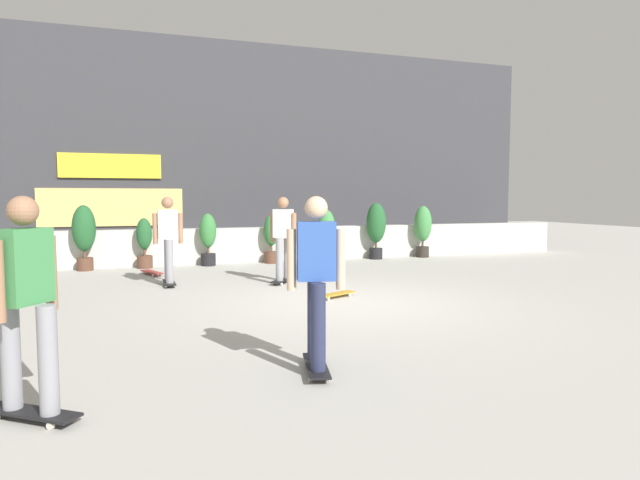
% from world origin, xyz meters
% --- Properties ---
extents(ground_plane, '(48.00, 48.00, 0.00)m').
position_xyz_m(ground_plane, '(0.00, 0.00, 0.00)').
color(ground_plane, '#B2AFA8').
extents(planter_wall, '(18.00, 0.40, 0.90)m').
position_xyz_m(planter_wall, '(0.00, 6.00, 0.45)').
color(planter_wall, beige).
rests_on(planter_wall, ground).
extents(building_backdrop, '(20.00, 2.08, 6.50)m').
position_xyz_m(building_backdrop, '(-0.01, 10.00, 3.25)').
color(building_backdrop, '#38383D').
rests_on(building_backdrop, ground).
extents(potted_plant_0, '(0.52, 0.52, 1.51)m').
position_xyz_m(potted_plant_0, '(-4.36, 5.55, 0.88)').
color(potted_plant_0, brown).
rests_on(potted_plant_0, ground).
extents(potted_plant_1, '(0.36, 0.36, 1.20)m').
position_xyz_m(potted_plant_1, '(-3.04, 5.55, 0.63)').
color(potted_plant_1, brown).
rests_on(potted_plant_1, ground).
extents(potted_plant_2, '(0.41, 0.41, 1.29)m').
position_xyz_m(potted_plant_2, '(-1.55, 5.55, 0.72)').
color(potted_plant_2, black).
rests_on(potted_plant_2, ground).
extents(potted_plant_3, '(0.38, 0.38, 1.24)m').
position_xyz_m(potted_plant_3, '(0.05, 5.55, 0.67)').
color(potted_plant_3, brown).
rests_on(potted_plant_3, ground).
extents(potted_plant_4, '(0.44, 0.44, 1.36)m').
position_xyz_m(potted_plant_4, '(1.56, 5.55, 0.77)').
color(potted_plant_4, black).
rests_on(potted_plant_4, ground).
extents(potted_plant_5, '(0.53, 0.53, 1.54)m').
position_xyz_m(potted_plant_5, '(3.00, 5.55, 0.90)').
color(potted_plant_5, black).
rests_on(potted_plant_5, ground).
extents(potted_plant_6, '(0.49, 0.49, 1.45)m').
position_xyz_m(potted_plant_6, '(4.44, 5.55, 0.84)').
color(potted_plant_6, '#2D2823').
rests_on(potted_plant_6, ground).
extents(skater_mid_plaza, '(0.76, 0.64, 1.70)m').
position_xyz_m(skater_mid_plaza, '(-3.99, -3.47, 0.94)').
color(skater_mid_plaza, black).
rests_on(skater_mid_plaza, ground).
extents(skater_foreground, '(0.56, 0.80, 1.70)m').
position_xyz_m(skater_foreground, '(-2.64, 2.71, 0.94)').
color(skater_foreground, black).
rests_on(skater_foreground, ground).
extents(skater_far_right, '(0.55, 0.82, 1.70)m').
position_xyz_m(skater_far_right, '(-1.60, -3.08, 0.94)').
color(skater_far_right, black).
rests_on(skater_far_right, ground).
extents(skater_by_wall_right, '(0.67, 0.74, 1.70)m').
position_xyz_m(skater_by_wall_right, '(-0.49, 2.30, 0.94)').
color(skater_by_wall_right, black).
rests_on(skater_by_wall_right, ground).
extents(skateboard_near_camera, '(0.48, 0.82, 0.08)m').
position_xyz_m(skateboard_near_camera, '(-2.92, 4.31, 0.06)').
color(skateboard_near_camera, maroon).
rests_on(skateboard_near_camera, ground).
extents(skateboard_aside, '(0.81, 0.53, 0.08)m').
position_xyz_m(skateboard_aside, '(-0.06, 0.49, 0.06)').
color(skateboard_aside, '#BF8C26').
rests_on(skateboard_aside, ground).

